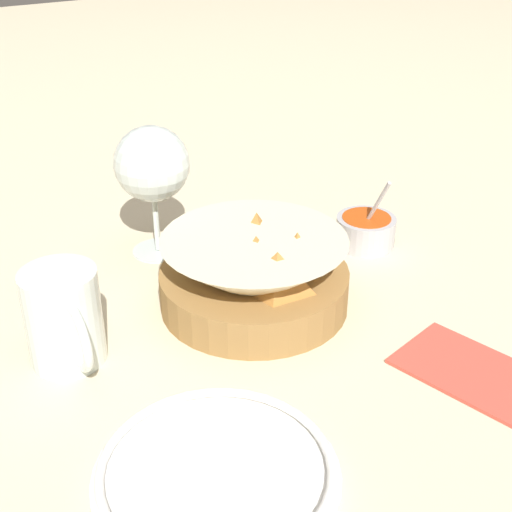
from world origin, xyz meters
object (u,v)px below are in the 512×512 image
at_px(food_basket, 257,275).
at_px(side_plate, 217,471).
at_px(beer_mug, 65,321).
at_px(sauce_cup, 366,230).
at_px(wine_glass, 152,167).

height_order(food_basket, side_plate, food_basket).
height_order(beer_mug, side_plate, beer_mug).
relative_size(sauce_cup, side_plate, 0.50).
xyz_separation_m(food_basket, side_plate, (0.20, -0.16, -0.03)).
distance_m(food_basket, side_plate, 0.26).
xyz_separation_m(sauce_cup, beer_mug, (0.04, -0.40, 0.02)).
height_order(food_basket, wine_glass, wine_glass).
xyz_separation_m(wine_glass, beer_mug, (0.16, -0.17, -0.07)).
bearing_deg(sauce_cup, wine_glass, -116.81).
distance_m(sauce_cup, side_plate, 0.43).
height_order(food_basket, sauce_cup, sauce_cup).
bearing_deg(sauce_cup, beer_mug, -83.94).
distance_m(wine_glass, beer_mug, 0.24).
distance_m(beer_mug, side_plate, 0.22).
distance_m(food_basket, sauce_cup, 0.20).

